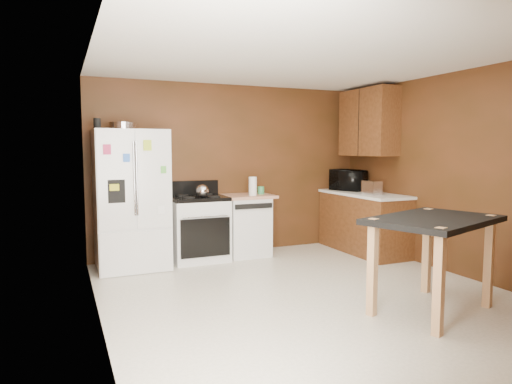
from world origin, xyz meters
TOP-DOWN VIEW (x-y plane):
  - floor at (0.00, 0.00)m, footprint 4.50×4.50m
  - ceiling at (0.00, 0.00)m, footprint 4.50×4.50m
  - wall_back at (0.00, 2.25)m, footprint 4.20×0.00m
  - wall_front at (0.00, -2.25)m, footprint 4.20×0.00m
  - wall_left at (-2.10, 0.00)m, footprint 0.00×4.50m
  - wall_right at (2.10, 0.00)m, footprint 0.00×4.50m
  - roasting_pan at (-1.62, 1.89)m, footprint 0.37×0.37m
  - pen_cup at (-1.95, 1.76)m, footprint 0.09×0.09m
  - kettle at (-0.62, 1.78)m, footprint 0.17×0.17m
  - paper_towel at (0.14, 1.82)m, footprint 0.13×0.13m
  - green_canister at (0.34, 1.99)m, footprint 0.12×0.12m
  - toaster at (1.73, 1.17)m, footprint 0.17×0.27m
  - microwave at (1.79, 1.86)m, footprint 0.53×0.63m
  - refrigerator at (-1.55, 1.86)m, footprint 0.90×0.80m
  - gas_range at (-0.64, 1.92)m, footprint 0.76×0.68m
  - dishwasher at (0.08, 1.95)m, footprint 0.78×0.63m
  - right_cabinets at (1.84, 1.48)m, footprint 0.63×1.58m
  - island at (0.85, -0.91)m, footprint 1.49×1.22m

SIDE VIEW (x-z plane):
  - floor at x=0.00m, z-range 0.00..0.00m
  - dishwasher at x=0.08m, z-range 0.01..0.90m
  - gas_range at x=-0.64m, z-range -0.09..1.01m
  - island at x=0.85m, z-range 0.32..1.23m
  - refrigerator at x=-1.55m, z-range 0.00..1.80m
  - right_cabinets at x=1.84m, z-range -0.32..2.13m
  - green_canister at x=0.34m, z-range 0.89..1.00m
  - kettle at x=-0.62m, z-range 0.90..1.07m
  - toaster at x=1.73m, z-range 0.90..1.10m
  - paper_towel at x=0.14m, z-range 0.89..1.16m
  - microwave at x=1.79m, z-range 0.90..1.20m
  - wall_back at x=0.00m, z-range -0.85..3.35m
  - wall_front at x=0.00m, z-range -0.85..3.35m
  - wall_left at x=-2.10m, z-range -1.00..3.50m
  - wall_right at x=2.10m, z-range -1.00..3.50m
  - roasting_pan at x=-1.62m, z-range 1.80..1.89m
  - pen_cup at x=-1.95m, z-range 1.80..1.93m
  - ceiling at x=0.00m, z-range 2.50..2.50m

